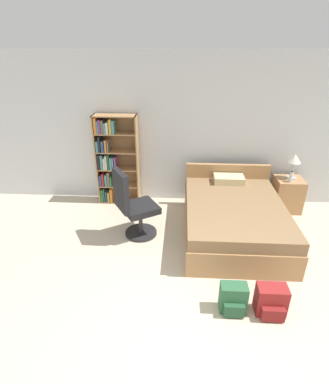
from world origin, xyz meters
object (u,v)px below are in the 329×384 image
Objects in this scene: nightstand at (287,194)px; backpack_red at (271,301)px; bed at (233,217)px; bookshelf at (112,159)px; backpack_green at (233,299)px; table_lamp at (294,160)px; water_bottle at (291,177)px; office_chair at (133,207)px.

nightstand is 2.53m from backpack_red.
bookshelf is at bearing 154.77° from bed.
bed is 1.58m from backpack_green.
bookshelf reaches higher than bed.
nightstand is 2.69m from backpack_green.
table_lamp reaches higher than backpack_green.
nightstand is at bearing -118.52° from table_lamp.
nightstand is at bearing 72.16° from water_bottle.
nightstand reaches higher than backpack_red.
nightstand is at bearing 61.77° from backpack_green.
backpack_red is at bearing -110.18° from water_bottle.
bed is (2.04, -0.96, -0.55)m from bookshelf.
backpack_red is at bearing -39.48° from office_chair.
backpack_red is at bearing -110.07° from nightstand.
bed reaches higher than backpack_red.
office_chair is (-1.50, -0.18, 0.23)m from bed.
bed is 1.30m from water_bottle.
office_chair is at bearing 133.03° from backpack_green.
water_bottle is at bearing 69.82° from backpack_red.
bed is 3.42× the size of nightstand.
bed is 1.33m from nightstand.
table_lamp is 0.29m from water_bottle.
bookshelf is 3.70× the size of table_lamp.
bookshelf is 3.18m from backpack_green.
water_bottle is at bearing -4.91° from bookshelf.
nightstand is at bearing 69.93° from backpack_red.
bookshelf reaches higher than water_bottle.
office_chair is 3.15× the size of backpack_red.
water_bottle is (1.02, 0.70, 0.40)m from bed.
table_lamp is at bearing 38.10° from bed.
nightstand is 3.12× the size of water_bottle.
table_lamp is at bearing 69.79° from backpack_red.
bed is 1.84× the size of office_chair.
nightstand is at bearing 37.36° from bed.
backpack_red is (2.22, -2.53, -0.67)m from bookshelf.
bookshelf is 3.43m from backpack_red.
backpack_green is at bearing -97.77° from bed.
bookshelf reaches higher than office_chair.
table_lamp is 2.30× the size of water_bottle.
bed is at bearing 96.85° from backpack_red.
office_chair is at bearing -64.78° from bookshelf.
bed is at bearing -145.71° from water_bottle.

